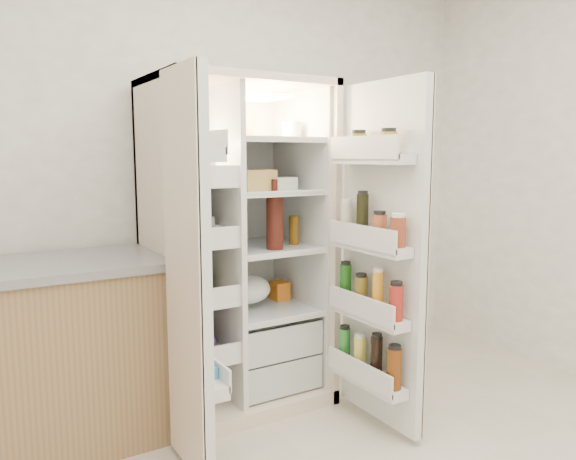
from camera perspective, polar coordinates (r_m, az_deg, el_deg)
wall_back at (r=3.37m, az=-8.58°, el=6.91°), size 4.00×0.02×2.70m
refrigerator at (r=3.13m, az=-5.45°, el=-4.28°), size 0.92×0.70×1.80m
freezer_door at (r=2.36m, az=-10.35°, el=-4.70°), size 0.15×0.40×1.72m
fridge_door at (r=2.78m, az=9.57°, el=-3.12°), size 0.17×0.58×1.72m
kitchen_counter at (r=2.89m, az=-25.53°, el=-12.04°), size 1.24×0.66×0.90m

